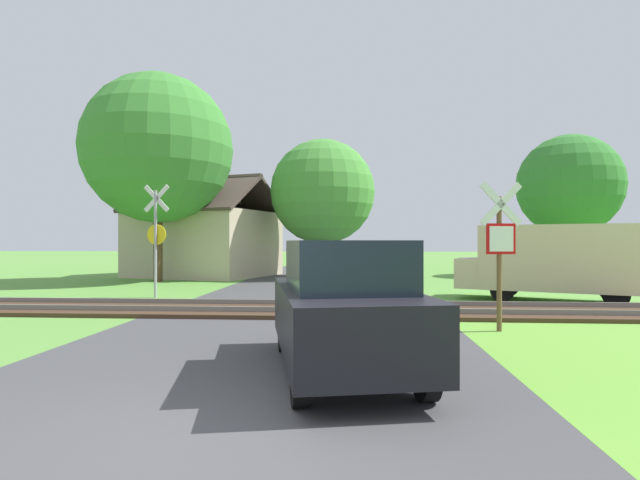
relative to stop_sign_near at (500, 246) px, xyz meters
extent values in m
plane|color=#5B933D|center=(-4.27, -5.67, -1.68)|extent=(160.00, 160.00, 0.00)
cube|color=#424244|center=(-4.27, -3.67, -1.68)|extent=(7.04, 80.00, 0.01)
cube|color=#422D1E|center=(-4.27, 2.39, -1.63)|extent=(60.00, 2.60, 0.10)
cube|color=slate|center=(-4.27, 3.11, -1.52)|extent=(60.00, 0.08, 0.12)
cube|color=slate|center=(-4.27, 1.68, -1.52)|extent=(60.00, 0.08, 0.12)
cylinder|color=brown|center=(-0.01, 0.03, -0.36)|extent=(0.10, 0.10, 2.65)
cube|color=red|center=(0.01, -0.03, 0.14)|extent=(0.59, 0.16, 0.60)
cube|color=white|center=(0.01, -0.05, 0.14)|extent=(0.48, 0.12, 0.49)
cube|color=white|center=(0.01, -0.03, 0.82)|extent=(0.86, 0.22, 0.88)
cube|color=white|center=(0.01, -0.03, 0.82)|extent=(0.86, 0.22, 0.88)
cylinder|color=#9E9EA5|center=(-9.08, 5.28, 0.00)|extent=(0.09, 0.09, 3.37)
cube|color=white|center=(-9.07, 5.34, 1.44)|extent=(0.87, 0.15, 0.88)
cube|color=white|center=(-9.07, 5.34, 1.44)|extent=(0.87, 0.15, 0.88)
cylinder|color=yellow|center=(-9.07, 5.34, 0.30)|extent=(0.64, 0.12, 0.64)
cube|color=#C6B293|center=(-10.43, 14.89, -0.05)|extent=(7.43, 7.00, 3.25)
cube|color=#473833|center=(-10.82, 13.58, 2.40)|extent=(7.04, 4.81, 1.96)
cube|color=#473833|center=(-10.04, 16.20, 2.40)|extent=(7.04, 4.81, 1.96)
cube|color=brown|center=(-8.82, 14.40, 2.49)|extent=(0.62, 0.62, 1.10)
cylinder|color=#513823|center=(8.03, 16.16, -0.34)|extent=(0.42, 0.42, 2.68)
sphere|color=#337A2D|center=(8.03, 16.16, 2.93)|extent=(5.13, 5.13, 5.13)
cylinder|color=#513823|center=(-4.40, 14.13, -0.54)|extent=(0.40, 0.40, 2.27)
sphere|color=#478E38|center=(-4.40, 14.13, 2.49)|extent=(5.05, 5.05, 5.05)
cylinder|color=#513823|center=(-11.42, 11.26, 0.01)|extent=(0.40, 0.40, 3.38)
sphere|color=#3D8433|center=(-11.42, 11.26, 4.13)|extent=(6.49, 6.49, 6.49)
cube|color=beige|center=(3.08, 5.08, -0.39)|extent=(4.61, 3.35, 1.90)
cube|color=beige|center=(0.81, 6.00, -0.89)|extent=(1.33, 1.94, 0.90)
cube|color=#19232D|center=(1.15, 5.86, -0.06)|extent=(0.65, 1.51, 0.85)
cube|color=navy|center=(3.44, 5.96, -0.72)|extent=(3.50, 1.44, 0.16)
cylinder|color=black|center=(2.05, 6.34, -1.34)|extent=(0.70, 0.42, 0.68)
cylinder|color=black|center=(1.46, 4.89, -1.34)|extent=(0.70, 0.42, 0.68)
cylinder|color=black|center=(4.69, 5.26, -1.34)|extent=(0.70, 0.42, 0.68)
cylinder|color=black|center=(4.10, 3.82, -1.34)|extent=(0.70, 0.42, 0.68)
cube|color=black|center=(-3.01, -3.19, -0.96)|extent=(2.41, 4.25, 0.84)
cube|color=#19232D|center=(-2.97, -3.38, -0.22)|extent=(1.81, 2.44, 0.64)
cylinder|color=black|center=(-2.60, -1.71, -1.38)|extent=(0.30, 0.62, 0.60)
cylinder|color=black|center=(-3.97, -2.00, -1.38)|extent=(0.30, 0.62, 0.60)
cylinder|color=black|center=(-2.05, -4.38, -1.38)|extent=(0.30, 0.62, 0.60)
cylinder|color=black|center=(-3.42, -4.66, -1.38)|extent=(0.30, 0.62, 0.60)
camera|label=1|loc=(-2.83, -9.96, 0.09)|focal=28.00mm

